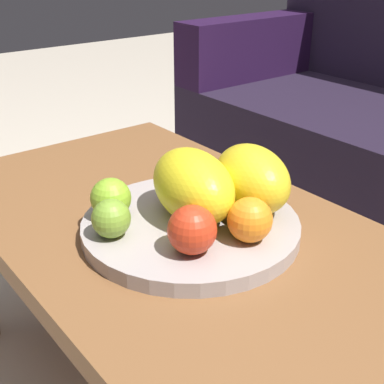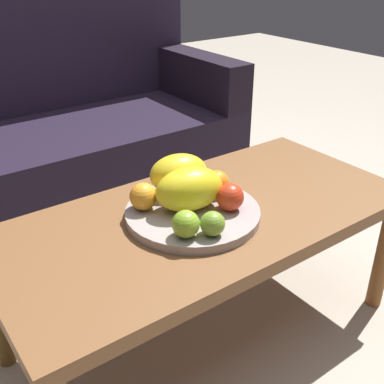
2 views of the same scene
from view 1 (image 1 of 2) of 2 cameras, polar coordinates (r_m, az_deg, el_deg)
coffee_table at (r=0.88m, az=1.70°, el=-8.31°), size 1.16×0.55×0.43m
fruit_bowl at (r=0.88m, az=0.00°, el=-3.66°), size 0.36×0.36×0.03m
melon_large_front at (r=0.89m, az=6.47°, el=1.46°), size 0.19×0.15×0.11m
melon_smaller_beside at (r=0.86m, az=0.10°, el=0.69°), size 0.20×0.15×0.12m
orange_front at (r=0.81m, az=6.25°, el=-2.99°), size 0.07×0.07×0.07m
orange_left at (r=0.98m, az=-0.27°, el=2.56°), size 0.07×0.07×0.07m
apple_front at (r=0.88m, az=-8.74°, el=-0.66°), size 0.07×0.07×0.07m
apple_left at (r=0.77m, az=0.01°, el=-4.10°), size 0.07×0.07×0.07m
apple_right at (r=0.82m, az=-8.71°, el=-2.83°), size 0.06×0.06×0.06m
banana_bunch at (r=0.88m, az=3.86°, el=-0.88°), size 0.17×0.11×0.06m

